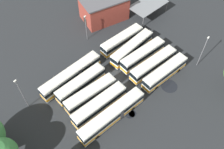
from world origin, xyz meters
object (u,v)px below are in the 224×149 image
Objects in this scene: bus_row1_slot0 at (71,75)px; bus_row0_slot0 at (122,40)px; bus_row1_slot1 at (81,84)px; bus_row1_slot3 at (99,105)px; bus_row0_slot3 at (153,64)px; lamp_post_by_building at (86,27)px; bus_row1_slot2 at (91,94)px; bus_row0_slot2 at (143,55)px; bus_row0_slot1 at (132,48)px; maintenance_shelter at (148,5)px; lamp_post_far_corner at (22,93)px; bus_row1_slot4 at (112,115)px; bus_row0_slot4 at (165,72)px; lamp_post_mid_lot at (203,51)px; depot_building at (104,8)px.

bus_row0_slot0 is at bearing 169.59° from bus_row1_slot0.
bus_row1_slot3 is at bearing 74.48° from bus_row1_slot1.
lamp_post_by_building is (1.19, -18.86, 2.34)m from bus_row0_slot3.
bus_row1_slot1 is at bearing -105.52° from bus_row1_slot3.
bus_row1_slot2 is at bearing -23.65° from bus_row0_slot3.
bus_row1_slot0 is at bearing -33.61° from bus_row0_slot2.
maintenance_shelter is at bearing -163.13° from bus_row0_slot1.
bus_row0_slot1 is 1.44× the size of lamp_post_far_corner.
bus_row1_slot2 is 1.61× the size of lamp_post_by_building.
bus_row1_slot0 and bus_row1_slot2 have the same top height.
bus_row0_slot1 is 16.21m from bus_row1_slot0.
bus_row1_slot3 is (17.29, 3.38, -0.00)m from bus_row0_slot1.
bus_row0_slot0 is at bearing -99.58° from bus_row0_slot2.
bus_row1_slot4 is 1.36× the size of maintenance_shelter.
bus_row0_slot1 is 15.92m from maintenance_shelter.
bus_row0_slot0 is 17.46m from bus_row1_slot2.
bus_row1_slot2 and bus_row1_slot3 have the same top height.
lamp_post_by_building is (0.69, -22.17, 2.34)m from bus_row0_slot4.
bus_row0_slot1 is 1.03× the size of bus_row0_slot3.
lamp_post_far_corner is at bearing -15.45° from bus_row1_slot0.
bus_row0_slot1 and bus_row0_slot3 have the same top height.
lamp_post_mid_lot is (-6.01, 14.76, 3.16)m from bus_row0_slot1.
bus_row1_slot4 is at bearing 19.22° from maintenance_shelter.
bus_row0_slot4 is at bearing 78.76° from bus_row0_slot0.
bus_row1_slot4 is at bearing 0.13° from bus_row0_slot3.
bus_row1_slot2 is at bearing 8.85° from maintenance_shelter.
bus_row0_slot1 is (0.76, 3.47, 0.00)m from bus_row0_slot0.
bus_row0_slot2 is 17.61m from bus_row1_slot4.
lamp_post_mid_lot reaches higher than bus_row1_slot1.
bus_row0_slot1 and bus_row1_slot2 have the same top height.
bus_row1_slot0 is 13.75m from lamp_post_by_building.
lamp_post_by_building reaches higher than bus_row0_slot1.
lamp_post_by_building is (2.24, -15.37, 2.34)m from bus_row0_slot2.
maintenance_shelter is (-14.40, -1.13, 1.57)m from bus_row0_slot0.
depot_building is at bearing -144.73° from bus_row1_slot3.
bus_row0_slot4 is at bearing 145.65° from bus_row1_slot2.
bus_row0_slot3 is 11.35m from lamp_post_mid_lot.
maintenance_shelter is at bearing 157.24° from lamp_post_by_building.
bus_row1_slot0 is 13.47m from bus_row1_slot4.
bus_row0_slot4 is (1.55, 6.80, -0.00)m from bus_row0_slot2.
bus_row0_slot3 and bus_row1_slot1 have the same top height.
bus_row0_slot3 is 18.83m from bus_row1_slot0.
bus_row1_slot0 is 23.07m from depot_building.
bus_row1_slot0 is at bearing -101.64° from bus_row1_slot4.
bus_row1_slot3 is at bearing 76.29° from bus_row1_slot0.
bus_row1_slot0 is at bearing 18.67° from depot_building.
depot_building is at bearing -47.79° from maintenance_shelter.
lamp_post_mid_lot reaches higher than bus_row0_slot4.
bus_row1_slot3 is (1.80, 6.47, 0.00)m from bus_row1_slot1.
bus_row0_slot1 is 17.62m from bus_row1_slot3.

